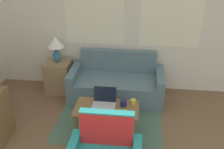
{
  "coord_description": "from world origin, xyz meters",
  "views": [
    {
      "loc": [
        0.1,
        -0.58,
        2.65
      ],
      "look_at": [
        -0.33,
        3.13,
        0.75
      ],
      "focal_mm": 42.0,
      "sensor_mm": 36.0,
      "label": 1
    }
  ],
  "objects_px": {
    "coffee_table": "(107,111)",
    "cup_yellow": "(123,103)",
    "laptop": "(104,102)",
    "cup_navy": "(133,102)",
    "book_red": "(121,113)",
    "couch": "(117,84)",
    "table_lamp": "(56,45)"
  },
  "relations": [
    {
      "from": "coffee_table",
      "to": "cup_yellow",
      "type": "distance_m",
      "value": 0.27
    },
    {
      "from": "laptop",
      "to": "cup_navy",
      "type": "distance_m",
      "value": 0.44
    },
    {
      "from": "cup_yellow",
      "to": "book_red",
      "type": "bearing_deg",
      "value": -93.31
    },
    {
      "from": "couch",
      "to": "book_red",
      "type": "bearing_deg",
      "value": -81.17
    },
    {
      "from": "table_lamp",
      "to": "cup_yellow",
      "type": "distance_m",
      "value": 1.8
    },
    {
      "from": "table_lamp",
      "to": "laptop",
      "type": "bearing_deg",
      "value": -46.43
    },
    {
      "from": "laptop",
      "to": "cup_navy",
      "type": "relative_size",
      "value": 4.12
    },
    {
      "from": "cup_navy",
      "to": "book_red",
      "type": "height_order",
      "value": "cup_navy"
    },
    {
      "from": "couch",
      "to": "laptop",
      "type": "xyz_separation_m",
      "value": [
        -0.09,
        -1.02,
        0.26
      ]
    },
    {
      "from": "table_lamp",
      "to": "coffee_table",
      "type": "bearing_deg",
      "value": -47.05
    },
    {
      "from": "couch",
      "to": "cup_navy",
      "type": "height_order",
      "value": "couch"
    },
    {
      "from": "coffee_table",
      "to": "book_red",
      "type": "distance_m",
      "value": 0.28
    },
    {
      "from": "couch",
      "to": "coffee_table",
      "type": "distance_m",
      "value": 1.11
    },
    {
      "from": "table_lamp",
      "to": "laptop",
      "type": "distance_m",
      "value": 1.59
    },
    {
      "from": "coffee_table",
      "to": "cup_navy",
      "type": "height_order",
      "value": "cup_navy"
    },
    {
      "from": "couch",
      "to": "laptop",
      "type": "distance_m",
      "value": 1.06
    },
    {
      "from": "coffee_table",
      "to": "cup_yellow",
      "type": "bearing_deg",
      "value": 16.97
    },
    {
      "from": "laptop",
      "to": "cup_navy",
      "type": "bearing_deg",
      "value": 9.63
    },
    {
      "from": "table_lamp",
      "to": "coffee_table",
      "type": "xyz_separation_m",
      "value": [
        1.1,
        -1.18,
        -0.55
      ]
    },
    {
      "from": "table_lamp",
      "to": "laptop",
      "type": "height_order",
      "value": "table_lamp"
    },
    {
      "from": "coffee_table",
      "to": "book_red",
      "type": "bearing_deg",
      "value": -30.51
    },
    {
      "from": "couch",
      "to": "table_lamp",
      "type": "distance_m",
      "value": 1.34
    },
    {
      "from": "coffee_table",
      "to": "laptop",
      "type": "relative_size",
      "value": 2.77
    },
    {
      "from": "couch",
      "to": "laptop",
      "type": "bearing_deg",
      "value": -94.75
    },
    {
      "from": "cup_navy",
      "to": "book_red",
      "type": "xyz_separation_m",
      "value": [
        -0.15,
        -0.28,
        -0.02
      ]
    },
    {
      "from": "cup_yellow",
      "to": "cup_navy",
      "type": "bearing_deg",
      "value": 27.2
    },
    {
      "from": "book_red",
      "to": "laptop",
      "type": "bearing_deg",
      "value": 142.8
    },
    {
      "from": "couch",
      "to": "table_lamp",
      "type": "xyz_separation_m",
      "value": [
        -1.14,
        0.09,
        0.69
      ]
    },
    {
      "from": "couch",
      "to": "book_red",
      "type": "distance_m",
      "value": 1.27
    },
    {
      "from": "couch",
      "to": "laptop",
      "type": "height_order",
      "value": "couch"
    },
    {
      "from": "cup_yellow",
      "to": "couch",
      "type": "bearing_deg",
      "value": 101.25
    },
    {
      "from": "coffee_table",
      "to": "laptop",
      "type": "distance_m",
      "value": 0.14
    }
  ]
}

